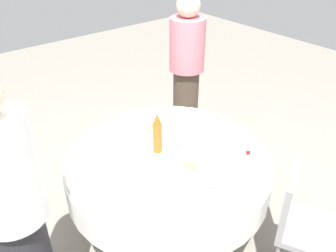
# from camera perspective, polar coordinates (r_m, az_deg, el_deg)

# --- Properties ---
(ground_plane) EXTENTS (10.00, 10.00, 0.00)m
(ground_plane) POSITION_cam_1_polar(r_m,az_deg,el_deg) (2.99, 0.00, -16.05)
(ground_plane) COLOR gray
(dining_table) EXTENTS (1.45, 1.45, 0.74)m
(dining_table) POSITION_cam_1_polar(r_m,az_deg,el_deg) (2.59, 0.00, -7.16)
(dining_table) COLOR white
(dining_table) RESTS_ON ground_plane
(bottle_amber_south) EXTENTS (0.07, 0.07, 0.32)m
(bottle_amber_south) POSITION_cam_1_polar(r_m,az_deg,el_deg) (2.44, -1.71, -1.21)
(bottle_amber_south) COLOR #8C5619
(bottle_amber_south) RESTS_ON dining_table
(bottle_clear_rear) EXTENTS (0.06, 0.06, 0.31)m
(bottle_clear_rear) POSITION_cam_1_polar(r_m,az_deg,el_deg) (2.14, 12.19, -7.63)
(bottle_clear_rear) COLOR silver
(bottle_clear_rear) RESTS_ON dining_table
(bottle_clear_outer) EXTENTS (0.06, 0.06, 0.27)m
(bottle_clear_outer) POSITION_cam_1_polar(r_m,az_deg,el_deg) (2.44, 10.64, -2.50)
(bottle_clear_outer) COLOR silver
(bottle_clear_outer) RESTS_ON dining_table
(wine_glass_west) EXTENTS (0.07, 0.07, 0.14)m
(wine_glass_west) POSITION_cam_1_polar(r_m,az_deg,el_deg) (2.51, 1.62, -1.79)
(wine_glass_west) COLOR white
(wine_glass_west) RESTS_ON dining_table
(wine_glass_right) EXTENTS (0.07, 0.07, 0.13)m
(wine_glass_right) POSITION_cam_1_polar(r_m,az_deg,el_deg) (2.16, 7.12, -8.38)
(wine_glass_right) COLOR white
(wine_glass_right) RESTS_ON dining_table
(plate_inner) EXTENTS (0.22, 0.22, 0.04)m
(plate_inner) POSITION_cam_1_polar(r_m,az_deg,el_deg) (2.74, -2.42, -0.62)
(plate_inner) COLOR white
(plate_inner) RESTS_ON dining_table
(plate_north) EXTENTS (0.24, 0.24, 0.04)m
(plate_north) POSITION_cam_1_polar(r_m,az_deg,el_deg) (2.76, -9.82, -0.91)
(plate_north) COLOR white
(plate_north) RESTS_ON dining_table
(plate_east) EXTENTS (0.23, 0.23, 0.04)m
(plate_east) POSITION_cam_1_polar(r_m,az_deg,el_deg) (2.37, 3.60, -6.53)
(plate_east) COLOR white
(plate_east) RESTS_ON dining_table
(fork_rear) EXTENTS (0.06, 0.18, 0.00)m
(fork_rear) POSITION_cam_1_polar(r_m,az_deg,el_deg) (2.66, 9.34, -2.39)
(fork_rear) COLOR silver
(fork_rear) RESTS_ON dining_table
(folded_napkin) EXTENTS (0.15, 0.15, 0.02)m
(folded_napkin) POSITION_cam_1_polar(r_m,az_deg,el_deg) (2.50, -8.33, -4.44)
(folded_napkin) COLOR white
(folded_napkin) RESTS_ON dining_table
(person_south) EXTENTS (0.34, 0.34, 1.57)m
(person_south) POSITION_cam_1_polar(r_m,az_deg,el_deg) (3.58, 2.97, 8.72)
(person_south) COLOR #4C3F33
(person_south) RESTS_ON ground_plane
(person_rear) EXTENTS (0.34, 0.34, 1.64)m
(person_rear) POSITION_cam_1_polar(r_m,az_deg,el_deg) (2.04, -23.16, -13.05)
(person_rear) COLOR #26262B
(person_rear) RESTS_ON ground_plane
(chair_near) EXTENTS (0.53, 0.53, 0.87)m
(chair_near) POSITION_cam_1_polar(r_m,az_deg,el_deg) (2.49, 20.53, -13.82)
(chair_near) COLOR #99999E
(chair_near) RESTS_ON ground_plane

